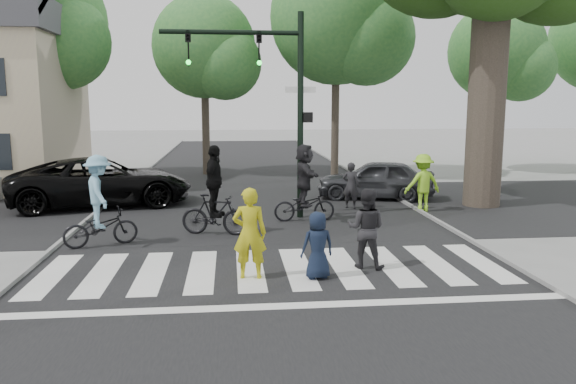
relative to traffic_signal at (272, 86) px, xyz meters
name	(u,v)px	position (x,y,z in m)	size (l,w,h in m)	color
ground	(278,284)	(-0.35, -6.20, -3.90)	(120.00, 120.00, 0.00)	gray
road_stem	(263,227)	(-0.35, -1.20, -3.90)	(10.00, 70.00, 0.01)	black
road_cross	(257,207)	(-0.35, 1.80, -3.89)	(70.00, 10.00, 0.01)	black
curb_left	(76,229)	(-5.40, -1.20, -3.85)	(0.10, 70.00, 0.10)	gray
curb_right	(438,221)	(4.70, -1.20, -3.85)	(0.10, 70.00, 0.10)	gray
crosswalk	(275,273)	(-0.35, -5.54, -3.89)	(10.00, 3.85, 0.01)	silver
traffic_signal	(272,86)	(0.00, 0.00, 0.00)	(4.45, 0.29, 6.00)	black
bg_tree_1	(44,26)	(-9.06, 9.28, 2.75)	(6.09, 5.80, 9.80)	brown
bg_tree_2	(209,51)	(-2.11, 10.42, 1.88)	(5.04, 4.80, 8.40)	brown
bg_tree_3	(344,23)	(3.95, 9.07, 3.04)	(6.30, 6.00, 10.20)	brown
bg_tree_4	(502,56)	(11.88, 9.93, 1.73)	(4.83, 4.60, 8.15)	brown
pedestrian_woman	(250,233)	(-0.88, -5.77, -2.99)	(0.66, 0.44, 1.82)	gold
pedestrian_child	(318,245)	(0.44, -5.92, -3.23)	(0.66, 0.43, 1.34)	black
pedestrian_adult	(366,228)	(1.56, -5.30, -3.06)	(0.82, 0.64, 1.69)	black
cyclist_left	(100,207)	(-4.36, -2.89, -2.94)	(1.85, 1.30, 2.22)	black
cyclist_mid	(215,199)	(-1.65, -2.01, -2.93)	(1.87, 1.18, 2.36)	black
cyclist_right	(304,187)	(0.91, -0.53, -2.89)	(1.81, 1.68, 2.26)	black
car_suv	(102,182)	(-5.50, 2.57, -3.09)	(2.71, 5.87, 1.63)	black
car_grey	(375,179)	(3.95, 3.03, -3.20)	(1.66, 4.13, 1.41)	#333539
bystander_hivis	(423,183)	(4.82, 0.53, -2.98)	(1.18, 0.68, 1.83)	#92DA26
bystander_dark	(351,185)	(2.66, 1.24, -3.14)	(0.56, 0.36, 1.52)	black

